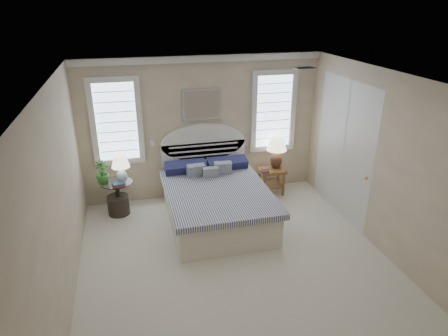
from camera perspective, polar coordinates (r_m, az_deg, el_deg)
floor at (r=5.99m, az=2.03°, el=-13.92°), size 4.50×5.00×0.01m
ceiling at (r=4.88m, az=2.47°, el=12.36°), size 4.50×5.00×0.01m
wall_back at (r=7.57m, az=-3.10°, el=5.65°), size 4.50×0.02×2.70m
wall_left at (r=5.19m, az=-22.45°, el=-4.57°), size 0.02×5.00×2.70m
wall_right at (r=6.27m, az=22.38°, el=0.15°), size 0.02×5.00×2.70m
crown_molding at (r=7.25m, az=-3.26°, el=15.34°), size 4.50×0.08×0.12m
hvac_vent at (r=6.05m, az=11.51°, el=13.80°), size 0.30×0.20×0.02m
switch_plate at (r=7.50m, az=-10.19°, el=3.55°), size 0.08×0.01×0.12m
window_left at (r=7.35m, az=-15.11°, el=6.40°), size 0.90×0.06×1.60m
window_right at (r=7.86m, az=7.05°, el=8.06°), size 0.90×0.06×1.60m
painting at (r=7.41m, az=-3.12°, el=9.04°), size 0.74×0.04×0.58m
closet_door at (r=7.23m, az=16.67°, el=2.61°), size 0.02×1.80×2.40m
bed at (r=6.99m, az=-1.25°, el=-4.40°), size 1.72×2.28×1.47m
side_table_left at (r=7.39m, az=-14.91°, el=-3.65°), size 0.56×0.56×0.63m
nightstand_right at (r=7.94m, az=6.79°, el=-1.09°), size 0.50×0.40×0.53m
floor_pot at (r=7.48m, az=-14.83°, el=-5.12°), size 0.43×0.43×0.35m
lamp_left at (r=7.11m, az=-14.54°, el=0.27°), size 0.37×0.37×0.51m
lamp_right at (r=7.82m, az=7.52°, el=2.72°), size 0.45×0.45×0.64m
potted_plant at (r=7.21m, az=-17.01°, el=-0.62°), size 0.30×0.30×0.41m
books_left at (r=7.11m, az=-14.88°, el=-2.32°), size 0.23×0.19×0.05m
books_right at (r=7.69m, az=5.86°, el=-0.37°), size 0.16×0.12×0.08m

